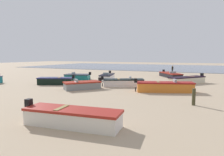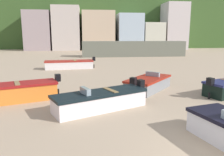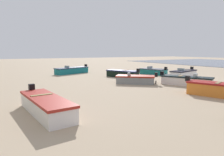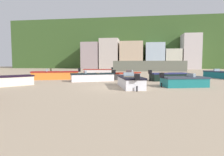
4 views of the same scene
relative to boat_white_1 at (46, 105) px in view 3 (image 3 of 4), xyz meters
name	(u,v)px [view 3 (image 3 of 4)]	position (x,y,z in m)	size (l,w,h in m)	color
ground_plane	(190,78)	(5.57, -17.58, -0.43)	(160.00, 160.00, 0.00)	tan
boat_white_1	(46,105)	(0.00, 0.00, 0.00)	(5.14, 1.87, 1.17)	silver
boat_white_2	(184,74)	(6.46, -17.45, 0.01)	(2.47, 4.47, 1.18)	white
boat_teal_4	(72,70)	(17.19, -7.13, 0.02)	(3.16, 5.34, 1.20)	#156B77
boat_black_6	(123,74)	(10.24, -11.14, 0.00)	(4.34, 2.81, 1.16)	black
boat_white_7	(186,81)	(2.34, -12.99, 0.00)	(4.62, 3.08, 1.16)	white
boat_teal_8	(153,71)	(10.68, -16.40, -0.02)	(3.87, 2.60, 1.12)	#186E6F
boat_grey_9	(135,79)	(5.55, -9.60, -0.03)	(3.62, 3.82, 1.10)	gray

